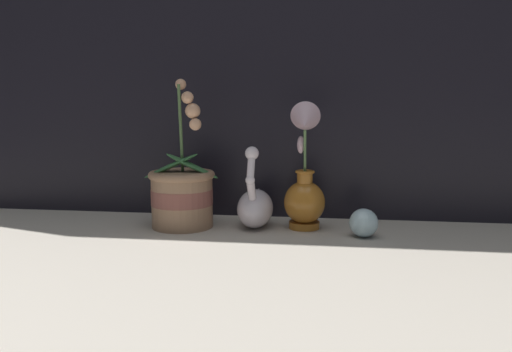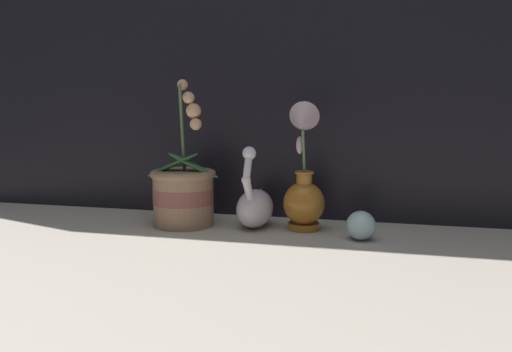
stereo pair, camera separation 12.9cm
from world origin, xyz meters
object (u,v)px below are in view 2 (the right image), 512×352
Objects in this scene: orchid_potted_plant at (184,192)px; blue_vase at (304,185)px; swan_figurine at (255,205)px; glass_sphere at (361,225)px.

blue_vase is at bearing 2.86° from orchid_potted_plant.
swan_figurine is 0.66× the size of blue_vase.
orchid_potted_plant is 5.49× the size of glass_sphere.
orchid_potted_plant is at bearing 174.74° from glass_sphere.
blue_vase is (0.31, 0.02, 0.03)m from orchid_potted_plant.
glass_sphere is (0.14, -0.06, -0.08)m from blue_vase.
glass_sphere is at bearing -13.35° from swan_figurine.
swan_figurine is at bearing 177.10° from blue_vase.
glass_sphere is (0.46, -0.04, -0.05)m from orchid_potted_plant.
orchid_potted_plant is 0.46m from glass_sphere.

